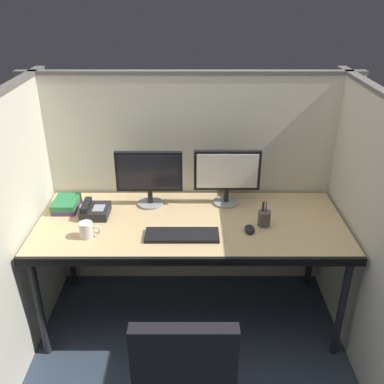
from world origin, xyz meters
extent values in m
plane|color=#2D3847|center=(0.00, 0.00, 0.00)|extent=(8.00, 8.00, 0.00)
cube|color=beige|center=(0.00, 0.74, 0.78)|extent=(2.20, 0.05, 1.55)
cube|color=#605B56|center=(0.00, 0.74, 1.56)|extent=(2.21, 0.06, 0.02)
cube|color=beige|center=(-0.99, 0.20, 0.78)|extent=(0.05, 1.40, 1.55)
cube|color=beige|center=(0.99, 0.20, 0.78)|extent=(0.05, 1.40, 1.55)
cube|color=tan|center=(0.00, 0.30, 0.72)|extent=(1.90, 0.80, 0.04)
cube|color=black|center=(0.00, -0.09, 0.72)|extent=(1.90, 0.02, 0.05)
cylinder|color=black|center=(-0.89, -0.04, 0.35)|extent=(0.04, 0.04, 0.70)
cylinder|color=black|center=(0.89, -0.04, 0.35)|extent=(0.04, 0.04, 0.70)
cylinder|color=black|center=(-0.89, 0.64, 0.35)|extent=(0.04, 0.04, 0.70)
cylinder|color=black|center=(0.89, 0.64, 0.35)|extent=(0.04, 0.04, 0.70)
cube|color=black|center=(-0.02, -0.66, 0.46)|extent=(0.44, 0.44, 0.07)
cube|color=black|center=(-0.02, -0.85, 0.73)|extent=(0.40, 0.06, 0.48)
cylinder|color=gray|center=(-0.27, 0.53, 0.75)|extent=(0.17, 0.17, 0.01)
cylinder|color=black|center=(-0.27, 0.53, 0.80)|extent=(0.03, 0.03, 0.09)
cube|color=black|center=(-0.27, 0.53, 0.98)|extent=(0.43, 0.03, 0.27)
cube|color=black|center=(-0.27, 0.51, 0.98)|extent=(0.39, 0.01, 0.23)
cylinder|color=gray|center=(0.24, 0.55, 0.75)|extent=(0.17, 0.17, 0.01)
cylinder|color=black|center=(0.24, 0.55, 0.80)|extent=(0.03, 0.03, 0.09)
cube|color=black|center=(0.24, 0.55, 0.98)|extent=(0.43, 0.03, 0.27)
cube|color=silver|center=(0.24, 0.53, 0.98)|extent=(0.39, 0.01, 0.23)
cube|color=black|center=(-0.05, 0.13, 0.75)|extent=(0.43, 0.15, 0.02)
ellipsoid|color=black|center=(0.35, 0.18, 0.76)|extent=(0.06, 0.10, 0.03)
cylinder|color=#59595B|center=(0.35, 0.20, 0.77)|extent=(0.01, 0.01, 0.01)
cube|color=#4C3366|center=(-0.81, 0.47, 0.76)|extent=(0.15, 0.21, 0.03)
cube|color=#26723F|center=(-0.81, 0.47, 0.79)|extent=(0.15, 0.21, 0.04)
cylinder|color=silver|center=(-0.60, 0.12, 0.79)|extent=(0.08, 0.08, 0.09)
torus|color=silver|center=(-0.55, 0.12, 0.79)|extent=(0.06, 0.01, 0.06)
cube|color=black|center=(-0.60, 0.38, 0.77)|extent=(0.17, 0.19, 0.06)
cube|color=black|center=(-0.66, 0.38, 0.81)|extent=(0.04, 0.17, 0.03)
cube|color=gray|center=(-0.58, 0.37, 0.80)|extent=(0.07, 0.09, 0.00)
cylinder|color=#4C4742|center=(0.45, 0.26, 0.79)|extent=(0.08, 0.08, 0.09)
cylinder|color=red|center=(0.44, 0.27, 0.83)|extent=(0.01, 0.01, 0.15)
cylinder|color=#263FB2|center=(0.45, 0.26, 0.82)|extent=(0.01, 0.01, 0.15)
cylinder|color=black|center=(0.43, 0.26, 0.82)|extent=(0.01, 0.01, 0.14)
camera|label=1|loc=(0.01, -2.00, 2.09)|focal=40.24mm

